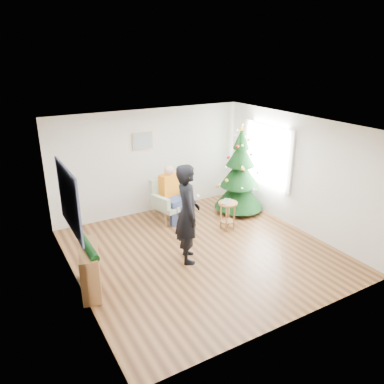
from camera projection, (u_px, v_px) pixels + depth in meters
floor at (202, 252)px, 7.72m from camera, size 5.00×5.00×0.00m
ceiling at (204, 126)px, 6.80m from camera, size 5.00×5.00×0.00m
wall_back at (151, 162)px, 9.29m from camera, size 5.00×0.00×5.00m
wall_front at (296, 248)px, 5.23m from camera, size 5.00×0.00×5.00m
wall_left at (72, 220)px, 6.10m from camera, size 0.00×5.00×5.00m
wall_right at (298, 173)px, 8.42m from camera, size 0.00×5.00×5.00m
window_panel at (268, 155)px, 9.15m from camera, size 0.04×1.30×1.40m
curtains at (267, 155)px, 9.13m from camera, size 0.05×1.75×1.50m
christmas_tree at (240, 174)px, 9.34m from camera, size 1.24×1.24×2.23m
stool at (227, 215)px, 8.59m from camera, size 0.44×0.44×0.66m
laptop at (228, 202)px, 8.47m from camera, size 0.43×0.41×0.03m
armchair at (170, 205)px, 9.08m from camera, size 0.95×0.91×1.03m
seated_person at (172, 193)px, 8.93m from camera, size 0.53×0.71×1.35m
standing_man at (188, 214)px, 7.10m from camera, size 0.68×0.83×1.96m
game_controller at (198, 196)px, 7.06m from camera, size 0.08×0.13×0.04m
console at (90, 269)px, 6.37m from camera, size 0.55×1.04×0.80m
garland at (88, 247)px, 6.22m from camera, size 0.14×0.90×0.14m
tapestry at (69, 199)px, 6.27m from camera, size 0.03×1.50×1.15m
framed_picture at (143, 141)px, 8.97m from camera, size 0.52×0.05×0.42m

